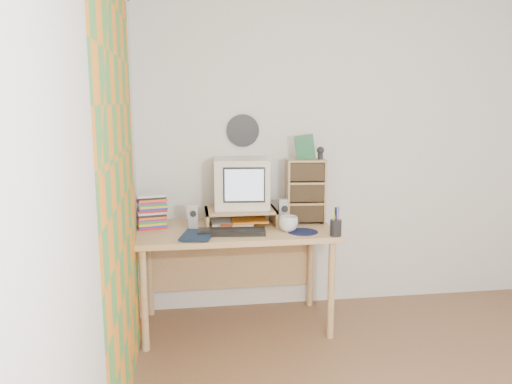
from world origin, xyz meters
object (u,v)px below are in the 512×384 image
object	(u,v)px
desk	(235,244)
crt_monitor	(242,183)
mug	(288,224)
diary	(183,233)
keyboard	(232,232)
cd_rack	(306,191)
dvd_stack	(151,209)

from	to	relation	value
desk	crt_monitor	world-z (taller)	crt_monitor
crt_monitor	mug	distance (m)	0.48
mug	diary	xyz separation A→B (m)	(-0.74, -0.04, -0.03)
keyboard	cd_rack	world-z (taller)	cd_rack
desk	dvd_stack	distance (m)	0.66
crt_monitor	desk	bearing A→B (deg)	-121.65
desk	keyboard	distance (m)	0.27
dvd_stack	diary	distance (m)	0.37
dvd_stack	mug	xyz separation A→B (m)	(0.96, -0.23, -0.09)
dvd_stack	cd_rack	world-z (taller)	cd_rack
desk	mug	distance (m)	0.45
dvd_stack	diary	world-z (taller)	dvd_stack
desk	cd_rack	size ratio (longest dim) A/B	2.92
cd_rack	desk	bearing A→B (deg)	-172.22
desk	keyboard	bearing A→B (deg)	-100.39
keyboard	crt_monitor	bearing A→B (deg)	76.32
crt_monitor	diary	xyz separation A→B (m)	(-0.44, -0.33, -0.28)
crt_monitor	keyboard	distance (m)	0.43
diary	mug	bearing A→B (deg)	16.15
desk	keyboard	size ratio (longest dim) A/B	3.02
desk	dvd_stack	world-z (taller)	dvd_stack
crt_monitor	cd_rack	xyz separation A→B (m)	(0.47, -0.06, -0.06)
desk	crt_monitor	distance (m)	0.45
desk	mug	world-z (taller)	mug
crt_monitor	cd_rack	size ratio (longest dim) A/B	0.80
crt_monitor	diary	size ratio (longest dim) A/B	1.57
cd_rack	mug	bearing A→B (deg)	-123.21
dvd_stack	crt_monitor	bearing A→B (deg)	-6.56
cd_rack	diary	world-z (taller)	cd_rack
diary	dvd_stack	bearing A→B (deg)	141.57
keyboard	diary	bearing A→B (deg)	-170.41
desk	mug	bearing A→B (deg)	-28.96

